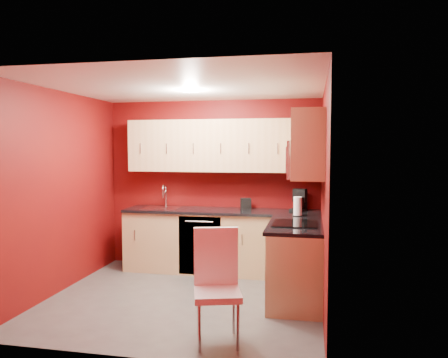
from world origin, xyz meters
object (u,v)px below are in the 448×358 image
(sink, at_px, (162,206))
(dining_chair, at_px, (217,287))
(napkin_holder, at_px, (246,204))
(microwave, at_px, (306,159))
(coffee_maker, at_px, (298,200))
(paper_towel, at_px, (298,206))

(sink, distance_m, dining_chair, 2.67)
(napkin_holder, bearing_deg, dining_chair, -87.60)
(microwave, xyz_separation_m, dining_chair, (-0.76, -1.27, -1.14))
(coffee_maker, xyz_separation_m, dining_chair, (-0.65, -2.36, -0.54))
(coffee_maker, distance_m, paper_towel, 0.47)
(napkin_holder, bearing_deg, paper_towel, -33.06)
(sink, xyz_separation_m, napkin_holder, (1.23, 0.12, 0.04))
(microwave, height_order, coffee_maker, microwave)
(microwave, relative_size, paper_towel, 3.05)
(napkin_holder, distance_m, paper_towel, 0.90)
(microwave, distance_m, coffee_maker, 1.25)
(coffee_maker, bearing_deg, sink, -156.87)
(microwave, distance_m, napkin_holder, 1.56)
(dining_chair, bearing_deg, coffee_maker, 58.45)
(paper_towel, height_order, dining_chair, paper_towel)
(microwave, xyz_separation_m, sink, (-2.09, 1.00, -0.72))
(sink, bearing_deg, paper_towel, -10.70)
(sink, relative_size, napkin_holder, 3.32)
(coffee_maker, bearing_deg, dining_chair, -84.96)
(sink, height_order, napkin_holder, sink)
(coffee_maker, distance_m, napkin_holder, 0.75)
(napkin_holder, bearing_deg, coffee_maker, -1.71)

